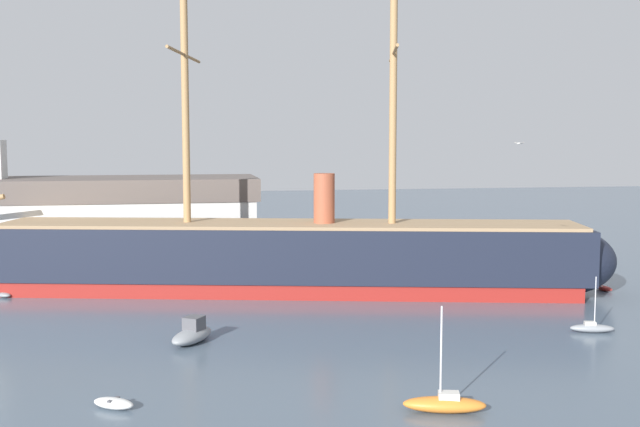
{
  "coord_description": "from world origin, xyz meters",
  "views": [
    {
      "loc": [
        -12.59,
        -18.53,
        15.12
      ],
      "look_at": [
        -1.66,
        40.44,
        9.18
      ],
      "focal_mm": 42.73,
      "sensor_mm": 36.0,
      "label": 1
    }
  ],
  "objects_px": {
    "tall_ship": "(289,256)",
    "dockside_warehouse_left": "(53,225)",
    "motorboat_alongside_bow": "(192,334)",
    "sailboat_near_centre": "(445,403)",
    "sailboat_alongside_stern": "(592,328)",
    "seagull_in_flight": "(519,143)",
    "dinghy_mid_left": "(114,403)",
    "dinghy_far_left": "(2,295)",
    "sailboat_distant_centre": "(330,268)",
    "dinghy_far_right": "(604,288)"
  },
  "relations": [
    {
      "from": "dinghy_mid_left",
      "to": "motorboat_alongside_bow",
      "type": "distance_m",
      "value": 14.0
    },
    {
      "from": "sailboat_near_centre",
      "to": "sailboat_alongside_stern",
      "type": "bearing_deg",
      "value": 39.99
    },
    {
      "from": "motorboat_alongside_bow",
      "to": "sailboat_distant_centre",
      "type": "relative_size",
      "value": 0.91
    },
    {
      "from": "sailboat_alongside_stern",
      "to": "dinghy_far_left",
      "type": "xyz_separation_m",
      "value": [
        -48.37,
        22.4,
        -0.11
      ]
    },
    {
      "from": "sailboat_alongside_stern",
      "to": "seagull_in_flight",
      "type": "distance_m",
      "value": 16.11
    },
    {
      "from": "sailboat_distant_centre",
      "to": "seagull_in_flight",
      "type": "xyz_separation_m",
      "value": [
        7.76,
        -31.72,
        14.31
      ]
    },
    {
      "from": "dinghy_mid_left",
      "to": "dinghy_far_left",
      "type": "relative_size",
      "value": 1.19
    },
    {
      "from": "sailboat_near_centre",
      "to": "dockside_warehouse_left",
      "type": "xyz_separation_m",
      "value": [
        -28.36,
        50.63,
        4.8
      ]
    },
    {
      "from": "sailboat_alongside_stern",
      "to": "tall_ship",
      "type": "bearing_deg",
      "value": 136.39
    },
    {
      "from": "tall_ship",
      "to": "dockside_warehouse_left",
      "type": "bearing_deg",
      "value": 146.85
    },
    {
      "from": "sailboat_near_centre",
      "to": "dinghy_far_right",
      "type": "height_order",
      "value": "sailboat_near_centre"
    },
    {
      "from": "tall_ship",
      "to": "sailboat_alongside_stern",
      "type": "height_order",
      "value": "tall_ship"
    },
    {
      "from": "motorboat_alongside_bow",
      "to": "dinghy_far_right",
      "type": "bearing_deg",
      "value": 16.64
    },
    {
      "from": "sailboat_alongside_stern",
      "to": "motorboat_alongside_bow",
      "type": "bearing_deg",
      "value": 175.05
    },
    {
      "from": "tall_ship",
      "to": "dinghy_far_right",
      "type": "bearing_deg",
      "value": -9.58
    },
    {
      "from": "motorboat_alongside_bow",
      "to": "sailboat_alongside_stern",
      "type": "relative_size",
      "value": 1.1
    },
    {
      "from": "sailboat_near_centre",
      "to": "seagull_in_flight",
      "type": "distance_m",
      "value": 21.9
    },
    {
      "from": "dinghy_far_left",
      "to": "sailboat_distant_centre",
      "type": "xyz_separation_m",
      "value": [
        33.5,
        7.95,
        0.18
      ]
    },
    {
      "from": "motorboat_alongside_bow",
      "to": "dockside_warehouse_left",
      "type": "distance_m",
      "value": 36.9
    },
    {
      "from": "motorboat_alongside_bow",
      "to": "sailboat_alongside_stern",
      "type": "height_order",
      "value": "sailboat_alongside_stern"
    },
    {
      "from": "sailboat_distant_centre",
      "to": "dockside_warehouse_left",
      "type": "distance_m",
      "value": 31.7
    },
    {
      "from": "dinghy_mid_left",
      "to": "seagull_in_flight",
      "type": "xyz_separation_m",
      "value": [
        28.27,
        9.18,
        14.46
      ]
    },
    {
      "from": "sailboat_near_centre",
      "to": "dinghy_mid_left",
      "type": "distance_m",
      "value": 18.51
    },
    {
      "from": "sailboat_near_centre",
      "to": "sailboat_distant_centre",
      "type": "height_order",
      "value": "sailboat_near_centre"
    },
    {
      "from": "sailboat_near_centre",
      "to": "motorboat_alongside_bow",
      "type": "bearing_deg",
      "value": 128.13
    },
    {
      "from": "sailboat_near_centre",
      "to": "dinghy_far_left",
      "type": "height_order",
      "value": "sailboat_near_centre"
    },
    {
      "from": "sailboat_distant_centre",
      "to": "seagull_in_flight",
      "type": "relative_size",
      "value": 3.76
    },
    {
      "from": "dinghy_far_left",
      "to": "seagull_in_flight",
      "type": "xyz_separation_m",
      "value": [
        41.26,
        -23.77,
        14.5
      ]
    },
    {
      "from": "motorboat_alongside_bow",
      "to": "sailboat_distant_centre",
      "type": "distance_m",
      "value": 31.93
    },
    {
      "from": "sailboat_near_centre",
      "to": "seagull_in_flight",
      "type": "xyz_separation_m",
      "value": [
        10.19,
        13.14,
        14.26
      ]
    },
    {
      "from": "dinghy_far_right",
      "to": "dinghy_far_left",
      "type": "bearing_deg",
      "value": 172.58
    },
    {
      "from": "sailboat_near_centre",
      "to": "dinghy_mid_left",
      "type": "bearing_deg",
      "value": 167.66
    },
    {
      "from": "dinghy_mid_left",
      "to": "dockside_warehouse_left",
      "type": "bearing_deg",
      "value": 102.42
    },
    {
      "from": "sailboat_alongside_stern",
      "to": "dockside_warehouse_left",
      "type": "xyz_separation_m",
      "value": [
        -45.66,
        36.12,
        4.93
      ]
    },
    {
      "from": "tall_ship",
      "to": "dinghy_mid_left",
      "type": "distance_m",
      "value": 33.95
    },
    {
      "from": "tall_ship",
      "to": "sailboat_distant_centre",
      "type": "xyz_separation_m",
      "value": [
        6.15,
        10.32,
        -3.13
      ]
    },
    {
      "from": "dinghy_mid_left",
      "to": "motorboat_alongside_bow",
      "type": "height_order",
      "value": "motorboat_alongside_bow"
    },
    {
      "from": "sailboat_distant_centre",
      "to": "dinghy_far_right",
      "type": "bearing_deg",
      "value": -32.13
    },
    {
      "from": "dinghy_mid_left",
      "to": "motorboat_alongside_bow",
      "type": "relative_size",
      "value": 0.56
    },
    {
      "from": "dinghy_mid_left",
      "to": "sailboat_alongside_stern",
      "type": "bearing_deg",
      "value": 16.61
    },
    {
      "from": "tall_ship",
      "to": "motorboat_alongside_bow",
      "type": "xyz_separation_m",
      "value": [
        -9.77,
        -17.36,
        -2.9
      ]
    },
    {
      "from": "sailboat_alongside_stern",
      "to": "sailboat_near_centre",
      "type": "bearing_deg",
      "value": -140.01
    },
    {
      "from": "motorboat_alongside_bow",
      "to": "sailboat_alongside_stern",
      "type": "bearing_deg",
      "value": -4.95
    },
    {
      "from": "tall_ship",
      "to": "dinghy_far_right",
      "type": "distance_m",
      "value": 31.5
    },
    {
      "from": "dinghy_far_left",
      "to": "seagull_in_flight",
      "type": "height_order",
      "value": "seagull_in_flight"
    },
    {
      "from": "dinghy_far_right",
      "to": "sailboat_distant_centre",
      "type": "relative_size",
      "value": 0.42
    },
    {
      "from": "motorboat_alongside_bow",
      "to": "dinghy_far_left",
      "type": "bearing_deg",
      "value": 131.7
    },
    {
      "from": "sailboat_near_centre",
      "to": "motorboat_alongside_bow",
      "type": "height_order",
      "value": "sailboat_near_centre"
    },
    {
      "from": "sailboat_distant_centre",
      "to": "seagull_in_flight",
      "type": "bearing_deg",
      "value": -76.26
    },
    {
      "from": "dinghy_mid_left",
      "to": "sailboat_distant_centre",
      "type": "relative_size",
      "value": 0.51
    }
  ]
}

